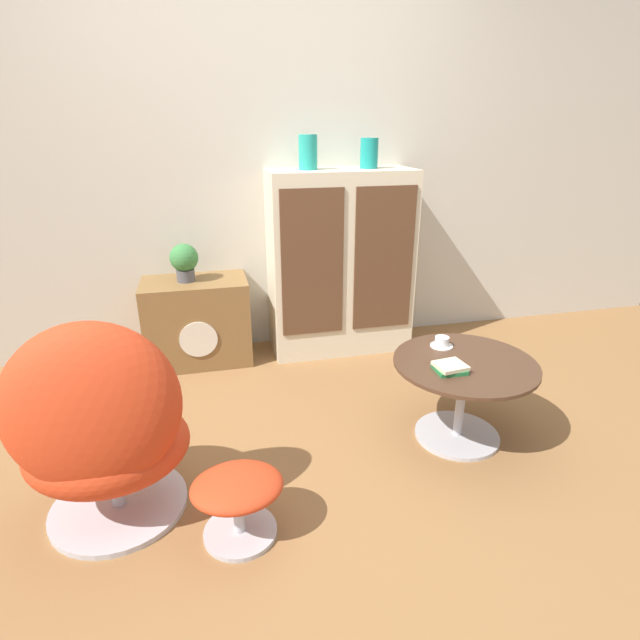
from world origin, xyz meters
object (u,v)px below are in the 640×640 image
object	(u,v)px
tv_console	(198,321)
vase_inner_left	(369,153)
sideboard	(340,263)
book_stack	(450,368)
egg_chair	(101,430)
coffee_table	(462,386)
ottoman	(238,494)
vase_leftmost	(308,152)
potted_plant	(184,260)
teacup	(442,343)

from	to	relation	value
tv_console	vase_inner_left	distance (m)	1.51
sideboard	vase_inner_left	xyz separation A→B (m)	(0.18, 0.00, 0.69)
vase_inner_left	book_stack	size ratio (longest dim) A/B	1.24
tv_console	egg_chair	distance (m)	1.43
coffee_table	ottoman	bearing A→B (deg)	-160.80
vase_inner_left	vase_leftmost	bearing A→B (deg)	180.00
egg_chair	sideboard	bearing A→B (deg)	46.65
potted_plant	book_stack	size ratio (longest dim) A/B	1.61
coffee_table	vase_inner_left	distance (m)	1.56
sideboard	vase_inner_left	distance (m)	0.71
vase_leftmost	teacup	size ratio (longest dim) A/B	1.80
sideboard	tv_console	size ratio (longest dim) A/B	1.84
tv_console	vase_inner_left	xyz separation A→B (m)	(1.12, 0.00, 1.01)
tv_console	egg_chair	xyz separation A→B (m)	(-0.35, -1.38, 0.14)
vase_inner_left	potted_plant	bearing A→B (deg)	-179.94
potted_plant	teacup	xyz separation A→B (m)	(1.24, -1.01, -0.24)
sideboard	ottoman	distance (m)	1.83
tv_console	teacup	distance (m)	1.57
vase_leftmost	book_stack	bearing A→B (deg)	-73.43
coffee_table	potted_plant	world-z (taller)	potted_plant
egg_chair	potted_plant	bearing A→B (deg)	77.49
tv_console	potted_plant	world-z (taller)	potted_plant
tv_console	vase_leftmost	xyz separation A→B (m)	(0.74, 0.00, 1.02)
ottoman	sideboard	bearing A→B (deg)	62.23
coffee_table	vase_inner_left	world-z (taller)	vase_inner_left
egg_chair	vase_inner_left	distance (m)	2.20
vase_leftmost	coffee_table	bearing A→B (deg)	-67.49
tv_console	teacup	bearing A→B (deg)	-40.03
ottoman	book_stack	size ratio (longest dim) A/B	2.36
vase_inner_left	sideboard	bearing A→B (deg)	-178.74
teacup	vase_inner_left	bearing A→B (deg)	94.19
vase_leftmost	sideboard	bearing A→B (deg)	-1.05
tv_console	teacup	xyz separation A→B (m)	(1.20, -1.01, 0.17)
coffee_table	book_stack	bearing A→B (deg)	-148.99
vase_leftmost	vase_inner_left	size ratio (longest dim) A/B	1.12
sideboard	teacup	xyz separation A→B (m)	(0.25, -1.00, -0.16)
egg_chair	teacup	xyz separation A→B (m)	(1.55, 0.37, 0.03)
ottoman	vase_leftmost	world-z (taller)	vase_leftmost
teacup	book_stack	xyz separation A→B (m)	(-0.08, -0.25, -0.00)
teacup	coffee_table	bearing A→B (deg)	-79.72
sideboard	egg_chair	size ratio (longest dim) A/B	1.38
egg_chair	vase_inner_left	bearing A→B (deg)	43.09
sideboard	teacup	size ratio (longest dim) A/B	10.63
egg_chair	coffee_table	distance (m)	1.60
sideboard	teacup	world-z (taller)	sideboard
ottoman	book_stack	xyz separation A→B (m)	(0.99, 0.32, 0.25)
vase_leftmost	vase_inner_left	bearing A→B (deg)	0.00
sideboard	book_stack	bearing A→B (deg)	-82.54
ottoman	vase_leftmost	xyz separation A→B (m)	(0.62, 1.58, 1.11)
teacup	book_stack	size ratio (longest dim) A/B	0.77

